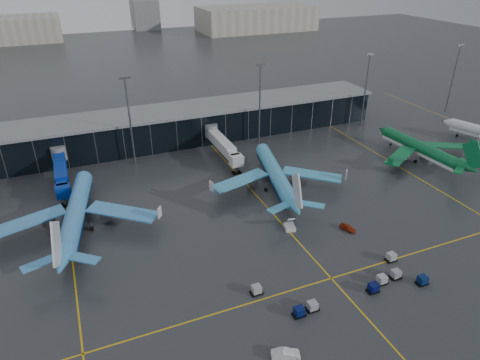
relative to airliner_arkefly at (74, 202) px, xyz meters
name	(u,v)px	position (x,y,z in m)	size (l,w,h in m)	color
ground	(251,246)	(32.77, -21.65, -6.61)	(600.00, 600.00, 0.00)	#282B2D
terminal_pier	(173,125)	(32.77, 40.35, -1.19)	(142.00, 17.00, 10.70)	black
jet_bridges	(61,171)	(-2.23, 21.34, -2.06)	(94.00, 27.50, 7.20)	#595B60
flood_masts	(198,110)	(37.77, 28.35, 7.20)	(203.00, 0.50, 25.50)	#595B60
distant_hangars	(167,22)	(82.72, 248.43, 2.18)	(260.00, 71.00, 22.00)	#B2AD99
taxi_lines	(271,212)	(42.77, -11.04, -6.60)	(220.00, 120.00, 0.02)	gold
airliner_arkefly	(74,202)	(0.00, 0.00, 0.00)	(37.79, 43.03, 13.22)	#3E8DCC
airliner_klm_near	(275,165)	(49.11, -0.20, -0.28)	(36.21, 41.23, 12.67)	#3D9EC9
airliner_aer_lingus	(421,141)	(96.49, -1.07, -0.79)	(33.29, 37.91, 11.65)	#0B6432
baggage_carts	(356,285)	(45.30, -40.73, -5.85)	(31.74, 11.08, 1.70)	black
mobile_airstair	(290,225)	(43.49, -18.85, -5.84)	(2.98, 3.67, 3.45)	silver
service_van_red	(348,228)	(55.09, -24.39, -5.98)	(1.50, 3.74, 1.27)	maroon
service_van_white	(286,354)	(26.30, -49.18, -5.89)	(1.54, 4.41, 1.45)	silver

